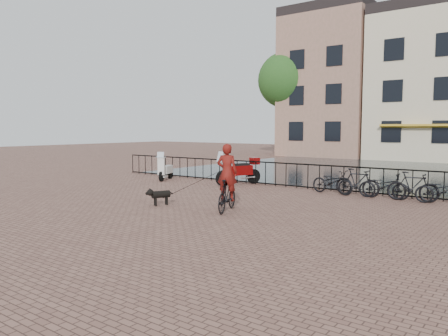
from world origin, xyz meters
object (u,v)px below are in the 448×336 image
Objects in this scene: dog at (161,197)px; motorcycle at (239,167)px; cyclist at (227,182)px; scooter at (166,165)px.

motorcycle is at bearing 123.49° from dog.
motorcycle is (-3.27, 5.27, -0.14)m from cyclist.
motorcycle is 1.38× the size of scooter.
scooter is (-4.72, 5.04, 0.42)m from dog.
cyclist is 2.69× the size of dog.
dog is at bearing -71.29° from scooter.
cyclist is at bearing -35.79° from motorcycle.
scooter is (-3.77, -0.66, -0.05)m from motorcycle.
motorcycle is (-0.95, 5.70, 0.47)m from dog.
cyclist is at bearing -57.66° from scooter.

